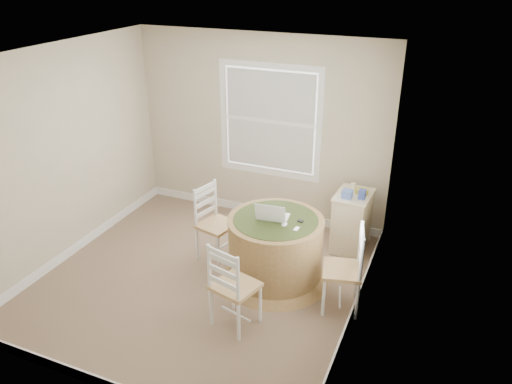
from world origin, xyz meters
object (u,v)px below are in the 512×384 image
at_px(chair_right, 342,270).
at_px(corner_chest, 351,221).
at_px(chair_left, 217,225).
at_px(laptop, 273,216).
at_px(chair_near, 235,286).
at_px(round_table, 275,247).

distance_m(chair_right, corner_chest, 1.27).
bearing_deg(chair_left, laptop, -85.26).
height_order(chair_near, laptop, laptop).
bearing_deg(chair_left, chair_near, -130.92).
height_order(chair_near, corner_chest, chair_near).
bearing_deg(chair_right, corner_chest, 174.82).
bearing_deg(corner_chest, laptop, -122.08).
xyz_separation_m(round_table, chair_left, (-0.82, 0.13, 0.05)).
relative_size(chair_near, chair_right, 1.00).
distance_m(round_table, corner_chest, 1.22).
bearing_deg(corner_chest, chair_right, -79.44).
distance_m(round_table, chair_near, 0.92).
relative_size(chair_right, laptop, 2.53).
xyz_separation_m(chair_left, laptop, (0.78, -0.13, 0.34)).
height_order(round_table, chair_near, chair_near).
bearing_deg(corner_chest, round_table, -120.26).
height_order(chair_left, laptop, laptop).
distance_m(round_table, chair_right, 0.87).
relative_size(chair_left, chair_near, 1.00).
bearing_deg(chair_near, corner_chest, -95.30).
xyz_separation_m(laptop, corner_chest, (0.69, 1.02, -0.43)).
bearing_deg(chair_near, chair_left, -39.51).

